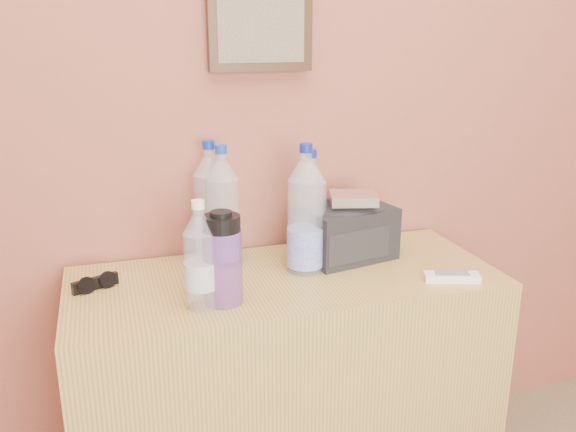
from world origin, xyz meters
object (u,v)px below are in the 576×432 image
object	(u,v)px
pet_large_b	(211,208)
pet_small	(200,261)
nalgene_bottle	(223,258)
pet_large_a	(223,212)
ac_remote	(452,277)
pet_large_c	(310,214)
pet_large_d	(305,216)
toiletry_bag	(347,229)
dresser	(286,391)
foil_packet	(353,198)
sunglasses	(95,283)

from	to	relation	value
pet_large_b	pet_small	bearing A→B (deg)	-104.87
nalgene_bottle	pet_small	bearing A→B (deg)	-172.08
pet_large_a	ac_remote	distance (m)	0.66
pet_large_c	ac_remote	xyz separation A→B (m)	(0.33, -0.24, -0.14)
pet_large_d	ac_remote	xyz separation A→B (m)	(0.36, -0.19, -0.15)
pet_large_b	toiletry_bag	world-z (taller)	pet_large_b
pet_large_b	ac_remote	bearing A→B (deg)	-31.36
pet_small	ac_remote	world-z (taller)	pet_small
dresser	foil_packet	xyz separation A→B (m)	(0.22, 0.06, 0.56)
sunglasses	foil_packet	world-z (taller)	foil_packet
pet_large_c	pet_small	xyz separation A→B (m)	(-0.35, -0.20, -0.03)
pet_large_a	pet_small	size ratio (longest dim) A/B	1.28
pet_large_b	ac_remote	xyz separation A→B (m)	(0.59, -0.36, -0.15)
dresser	toiletry_bag	distance (m)	0.51
pet_large_c	dresser	bearing A→B (deg)	-143.33
toiletry_bag	pet_large_c	bearing A→B (deg)	175.32
toiletry_bag	nalgene_bottle	bearing A→B (deg)	-165.46
dresser	foil_packet	size ratio (longest dim) A/B	8.91
pet_large_a	pet_large_b	size ratio (longest dim) A/B	0.98
pet_large_b	toiletry_bag	xyz separation A→B (m)	(0.38, -0.11, -0.07)
ac_remote	foil_packet	world-z (taller)	foil_packet
sunglasses	toiletry_bag	bearing A→B (deg)	-21.65
pet_large_a	toiletry_bag	bearing A→B (deg)	-9.54
pet_large_a	dresser	bearing A→B (deg)	-46.00
pet_small	foil_packet	world-z (taller)	pet_small
pet_large_b	nalgene_bottle	xyz separation A→B (m)	(-0.03, -0.31, -0.04)
ac_remote	foil_packet	size ratio (longest dim) A/B	1.12
pet_large_b	pet_large_c	bearing A→B (deg)	-24.68
toiletry_bag	pet_small	bearing A→B (deg)	-167.43
pet_large_b	pet_large_c	xyz separation A→B (m)	(0.26, -0.12, -0.01)
pet_large_c	toiletry_bag	size ratio (longest dim) A/B	1.30
pet_large_c	nalgene_bottle	size ratio (longest dim) A/B	1.42
dresser	sunglasses	size ratio (longest dim) A/B	9.49
pet_large_b	sunglasses	bearing A→B (deg)	-158.46
pet_large_a	sunglasses	size ratio (longest dim) A/B	2.80
pet_large_a	foil_packet	bearing A→B (deg)	-13.63
dresser	pet_large_c	xyz separation A→B (m)	(0.10, 0.07, 0.52)
ac_remote	pet_large_c	bearing A→B (deg)	162.33
ac_remote	toiletry_bag	bearing A→B (deg)	147.62
pet_large_d	ac_remote	distance (m)	0.43
pet_large_a	pet_large_d	size ratio (longest dim) A/B	0.96
sunglasses	pet_small	bearing A→B (deg)	-60.14
dresser	ac_remote	world-z (taller)	ac_remote
foil_packet	pet_small	bearing A→B (deg)	-158.83
dresser	pet_large_a	world-z (taller)	pet_large_a
pet_large_c	pet_small	bearing A→B (deg)	-150.57
pet_large_d	sunglasses	distance (m)	0.59
pet_large_b	nalgene_bottle	bearing A→B (deg)	-95.31
dresser	ac_remote	xyz separation A→B (m)	(0.42, -0.17, 0.38)
pet_large_c	toiletry_bag	xyz separation A→B (m)	(0.12, 0.01, -0.06)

